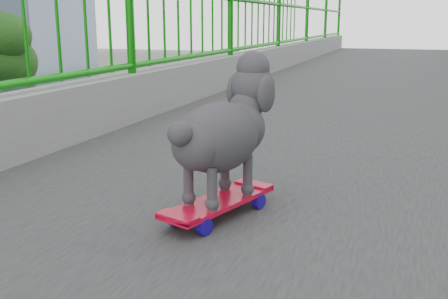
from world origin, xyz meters
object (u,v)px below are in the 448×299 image
skateboard (219,204)px  car_2 (87,186)px  poodle (224,129)px  car_5 (216,214)px

skateboard → car_2: skateboard is taller
poodle → car_5: 17.68m
skateboard → car_5: skateboard is taller
skateboard → poodle: bearing=90.0°
car_2 → car_5: bearing=168.8°
car_2 → car_5: size_ratio=1.19×
skateboard → car_2: 21.58m
poodle → car_5: size_ratio=0.11×
skateboard → car_2: size_ratio=0.09×
poodle → car_2: 21.64m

